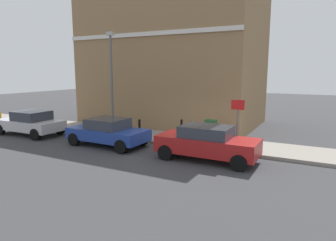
{
  "coord_description": "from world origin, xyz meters",
  "views": [
    {
      "loc": [
        -12.14,
        -5.8,
        3.69
      ],
      "look_at": [
        1.07,
        1.16,
        1.2
      ],
      "focal_mm": 31.84,
      "sensor_mm": 36.0,
      "label": 1
    }
  ],
  "objects_px": {
    "utility_cabinet": "(211,132)",
    "lamppost": "(112,78)",
    "car_blue": "(108,132)",
    "bollard_far_kerb": "(139,128)",
    "car_red": "(207,142)",
    "car_silver": "(30,123)",
    "bollard_near_cabinet": "(181,128)",
    "street_sign": "(238,117)"
  },
  "relations": [
    {
      "from": "car_blue",
      "to": "car_silver",
      "type": "xyz_separation_m",
      "value": [
        -0.07,
        5.64,
        0.01
      ]
    },
    {
      "from": "utility_cabinet",
      "to": "street_sign",
      "type": "relative_size",
      "value": 0.5
    },
    {
      "from": "bollard_near_cabinet",
      "to": "bollard_far_kerb",
      "type": "bearing_deg",
      "value": 116.74
    },
    {
      "from": "car_silver",
      "to": "utility_cabinet",
      "type": "height_order",
      "value": "car_silver"
    },
    {
      "from": "car_red",
      "to": "bollard_near_cabinet",
      "type": "bearing_deg",
      "value": -47.12
    },
    {
      "from": "car_blue",
      "to": "car_silver",
      "type": "relative_size",
      "value": 1.01
    },
    {
      "from": "car_blue",
      "to": "lamppost",
      "type": "xyz_separation_m",
      "value": [
        2.37,
        1.55,
        2.59
      ]
    },
    {
      "from": "car_silver",
      "to": "lamppost",
      "type": "xyz_separation_m",
      "value": [
        2.44,
        -4.1,
        2.58
      ]
    },
    {
      "from": "bollard_far_kerb",
      "to": "street_sign",
      "type": "xyz_separation_m",
      "value": [
        0.17,
        -5.15,
        0.96
      ]
    },
    {
      "from": "car_red",
      "to": "car_blue",
      "type": "xyz_separation_m",
      "value": [
        0.02,
        5.21,
        -0.05
      ]
    },
    {
      "from": "car_blue",
      "to": "utility_cabinet",
      "type": "height_order",
      "value": "car_blue"
    },
    {
      "from": "lamppost",
      "to": "bollard_near_cabinet",
      "type": "bearing_deg",
      "value": -87.77
    },
    {
      "from": "car_blue",
      "to": "bollard_far_kerb",
      "type": "distance_m",
      "value": 1.76
    },
    {
      "from": "car_red",
      "to": "car_silver",
      "type": "distance_m",
      "value": 10.86
    },
    {
      "from": "car_silver",
      "to": "bollard_far_kerb",
      "type": "xyz_separation_m",
      "value": [
        1.61,
        -6.5,
        -0.02
      ]
    },
    {
      "from": "car_red",
      "to": "bollard_near_cabinet",
      "type": "distance_m",
      "value": 3.49
    },
    {
      "from": "car_blue",
      "to": "lamppost",
      "type": "height_order",
      "value": "lamppost"
    },
    {
      "from": "bollard_far_kerb",
      "to": "street_sign",
      "type": "height_order",
      "value": "street_sign"
    },
    {
      "from": "car_silver",
      "to": "bollard_near_cabinet",
      "type": "height_order",
      "value": "car_silver"
    },
    {
      "from": "car_red",
      "to": "lamppost",
      "type": "bearing_deg",
      "value": -19.39
    },
    {
      "from": "utility_cabinet",
      "to": "street_sign",
      "type": "height_order",
      "value": "street_sign"
    },
    {
      "from": "bollard_far_kerb",
      "to": "car_silver",
      "type": "bearing_deg",
      "value": 103.92
    },
    {
      "from": "bollard_far_kerb",
      "to": "car_blue",
      "type": "bearing_deg",
      "value": 150.72
    },
    {
      "from": "utility_cabinet",
      "to": "lamppost",
      "type": "distance_m",
      "value": 6.59
    },
    {
      "from": "bollard_far_kerb",
      "to": "bollard_near_cabinet",
      "type": "bearing_deg",
      "value": -63.26
    },
    {
      "from": "car_blue",
      "to": "lamppost",
      "type": "distance_m",
      "value": 3.83
    },
    {
      "from": "bollard_far_kerb",
      "to": "street_sign",
      "type": "relative_size",
      "value": 0.45
    },
    {
      "from": "bollard_far_kerb",
      "to": "car_red",
      "type": "bearing_deg",
      "value": -109.7
    },
    {
      "from": "utility_cabinet",
      "to": "lamppost",
      "type": "height_order",
      "value": "lamppost"
    },
    {
      "from": "utility_cabinet",
      "to": "car_blue",
      "type": "bearing_deg",
      "value": 118.43
    },
    {
      "from": "utility_cabinet",
      "to": "car_red",
      "type": "bearing_deg",
      "value": -163.83
    },
    {
      "from": "car_blue",
      "to": "car_red",
      "type": "bearing_deg",
      "value": -178.55
    },
    {
      "from": "car_silver",
      "to": "lamppost",
      "type": "relative_size",
      "value": 0.71
    },
    {
      "from": "bollard_near_cabinet",
      "to": "bollard_far_kerb",
      "type": "xyz_separation_m",
      "value": [
        -1.0,
        1.98,
        0.0
      ]
    },
    {
      "from": "car_silver",
      "to": "car_blue",
      "type": "bearing_deg",
      "value": -179.95
    },
    {
      "from": "car_blue",
      "to": "car_silver",
      "type": "distance_m",
      "value": 5.64
    },
    {
      "from": "bollard_far_kerb",
      "to": "lamppost",
      "type": "bearing_deg",
      "value": 71.04
    },
    {
      "from": "lamppost",
      "to": "utility_cabinet",
      "type": "bearing_deg",
      "value": -89.33
    },
    {
      "from": "lamppost",
      "to": "bollard_far_kerb",
      "type": "bearing_deg",
      "value": -108.96
    },
    {
      "from": "car_silver",
      "to": "bollard_near_cabinet",
      "type": "distance_m",
      "value": 8.88
    },
    {
      "from": "car_red",
      "to": "lamppost",
      "type": "distance_m",
      "value": 7.61
    },
    {
      "from": "bollard_near_cabinet",
      "to": "car_silver",
      "type": "bearing_deg",
      "value": 107.1
    }
  ]
}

